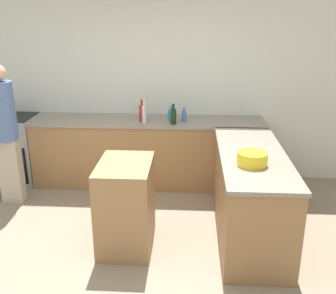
{
  "coord_description": "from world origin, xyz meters",
  "views": [
    {
      "loc": [
        0.59,
        -3.19,
        2.35
      ],
      "look_at": [
        0.36,
        0.72,
        0.98
      ],
      "focal_mm": 42.0,
      "sensor_mm": 36.0,
      "label": 1
    }
  ],
  "objects_px": {
    "hot_sauce_bottle": "(142,112)",
    "wine_bottle_dark": "(173,116)",
    "water_bottle_blue": "(184,116)",
    "mixing_bowl": "(252,158)",
    "vinegar_bottle_clear": "(144,114)",
    "island_table": "(126,205)",
    "dish_soap_bottle": "(171,114)",
    "person_by_range": "(5,130)",
    "range_oven": "(16,149)"
  },
  "relations": [
    {
      "from": "person_by_range",
      "to": "vinegar_bottle_clear",
      "type": "bearing_deg",
      "value": 17.71
    },
    {
      "from": "island_table",
      "to": "hot_sauce_bottle",
      "type": "distance_m",
      "value": 1.62
    },
    {
      "from": "range_oven",
      "to": "wine_bottle_dark",
      "type": "height_order",
      "value": "wine_bottle_dark"
    },
    {
      "from": "island_table",
      "to": "person_by_range",
      "type": "bearing_deg",
      "value": 151.03
    },
    {
      "from": "hot_sauce_bottle",
      "to": "water_bottle_blue",
      "type": "distance_m",
      "value": 0.56
    },
    {
      "from": "person_by_range",
      "to": "island_table",
      "type": "bearing_deg",
      "value": -28.97
    },
    {
      "from": "hot_sauce_bottle",
      "to": "person_by_range",
      "type": "bearing_deg",
      "value": -159.18
    },
    {
      "from": "island_table",
      "to": "dish_soap_bottle",
      "type": "bearing_deg",
      "value": 76.5
    },
    {
      "from": "mixing_bowl",
      "to": "person_by_range",
      "type": "distance_m",
      "value": 3.0
    },
    {
      "from": "island_table",
      "to": "wine_bottle_dark",
      "type": "distance_m",
      "value": 1.56
    },
    {
      "from": "island_table",
      "to": "dish_soap_bottle",
      "type": "relative_size",
      "value": 4.53
    },
    {
      "from": "range_oven",
      "to": "hot_sauce_bottle",
      "type": "xyz_separation_m",
      "value": [
        1.85,
        -0.08,
        0.58
      ]
    },
    {
      "from": "dish_soap_bottle",
      "to": "vinegar_bottle_clear",
      "type": "height_order",
      "value": "vinegar_bottle_clear"
    },
    {
      "from": "range_oven",
      "to": "island_table",
      "type": "xyz_separation_m",
      "value": [
        1.86,
        -1.59,
        -0.01
      ]
    },
    {
      "from": "mixing_bowl",
      "to": "range_oven",
      "type": "bearing_deg",
      "value": 152.82
    },
    {
      "from": "vinegar_bottle_clear",
      "to": "wine_bottle_dark",
      "type": "distance_m",
      "value": 0.39
    },
    {
      "from": "range_oven",
      "to": "vinegar_bottle_clear",
      "type": "height_order",
      "value": "vinegar_bottle_clear"
    },
    {
      "from": "range_oven",
      "to": "wine_bottle_dark",
      "type": "xyz_separation_m",
      "value": [
        2.27,
        -0.2,
        0.57
      ]
    },
    {
      "from": "vinegar_bottle_clear",
      "to": "wine_bottle_dark",
      "type": "height_order",
      "value": "vinegar_bottle_clear"
    },
    {
      "from": "hot_sauce_bottle",
      "to": "wine_bottle_dark",
      "type": "distance_m",
      "value": 0.44
    },
    {
      "from": "dish_soap_bottle",
      "to": "water_bottle_blue",
      "type": "bearing_deg",
      "value": -18.02
    },
    {
      "from": "mixing_bowl",
      "to": "dish_soap_bottle",
      "type": "bearing_deg",
      "value": 118.86
    },
    {
      "from": "mixing_bowl",
      "to": "person_by_range",
      "type": "xyz_separation_m",
      "value": [
        -2.86,
        0.9,
        -0.03
      ]
    },
    {
      "from": "dish_soap_bottle",
      "to": "water_bottle_blue",
      "type": "distance_m",
      "value": 0.19
    },
    {
      "from": "vinegar_bottle_clear",
      "to": "mixing_bowl",
      "type": "bearing_deg",
      "value": -49.59
    },
    {
      "from": "water_bottle_blue",
      "to": "island_table",
      "type": "bearing_deg",
      "value": -110.14
    },
    {
      "from": "island_table",
      "to": "mixing_bowl",
      "type": "height_order",
      "value": "mixing_bowl"
    },
    {
      "from": "vinegar_bottle_clear",
      "to": "water_bottle_blue",
      "type": "relative_size",
      "value": 1.69
    },
    {
      "from": "dish_soap_bottle",
      "to": "wine_bottle_dark",
      "type": "relative_size",
      "value": 0.75
    },
    {
      "from": "dish_soap_bottle",
      "to": "person_by_range",
      "type": "bearing_deg",
      "value": -161.25
    },
    {
      "from": "range_oven",
      "to": "wine_bottle_dark",
      "type": "relative_size",
      "value": 3.54
    },
    {
      "from": "dish_soap_bottle",
      "to": "vinegar_bottle_clear",
      "type": "xyz_separation_m",
      "value": [
        -0.35,
        -0.15,
        0.04
      ]
    },
    {
      "from": "water_bottle_blue",
      "to": "wine_bottle_dark",
      "type": "height_order",
      "value": "wine_bottle_dark"
    },
    {
      "from": "mixing_bowl",
      "to": "wine_bottle_dark",
      "type": "relative_size",
      "value": 1.09
    },
    {
      "from": "wine_bottle_dark",
      "to": "dish_soap_bottle",
      "type": "bearing_deg",
      "value": 102.65
    },
    {
      "from": "island_table",
      "to": "water_bottle_blue",
      "type": "bearing_deg",
      "value": 69.86
    },
    {
      "from": "mixing_bowl",
      "to": "vinegar_bottle_clear",
      "type": "xyz_separation_m",
      "value": [
        -1.21,
        1.43,
        0.06
      ]
    },
    {
      "from": "dish_soap_bottle",
      "to": "person_by_range",
      "type": "xyz_separation_m",
      "value": [
        -1.99,
        -0.68,
        -0.05
      ]
    },
    {
      "from": "wine_bottle_dark",
      "to": "person_by_range",
      "type": "xyz_separation_m",
      "value": [
        -2.03,
        -0.49,
        -0.08
      ]
    },
    {
      "from": "island_table",
      "to": "water_bottle_blue",
      "type": "xyz_separation_m",
      "value": [
        0.56,
        1.51,
        0.55
      ]
    },
    {
      "from": "mixing_bowl",
      "to": "hot_sauce_bottle",
      "type": "xyz_separation_m",
      "value": [
        -1.25,
        1.51,
        0.05
      ]
    },
    {
      "from": "wine_bottle_dark",
      "to": "vinegar_bottle_clear",
      "type": "bearing_deg",
      "value": 175.19
    },
    {
      "from": "range_oven",
      "to": "mixing_bowl",
      "type": "relative_size",
      "value": 3.25
    },
    {
      "from": "dish_soap_bottle",
      "to": "hot_sauce_bottle",
      "type": "distance_m",
      "value": 0.39
    },
    {
      "from": "vinegar_bottle_clear",
      "to": "dish_soap_bottle",
      "type": "bearing_deg",
      "value": 23.52
    },
    {
      "from": "wine_bottle_dark",
      "to": "person_by_range",
      "type": "height_order",
      "value": "person_by_range"
    },
    {
      "from": "range_oven",
      "to": "mixing_bowl",
      "type": "distance_m",
      "value": 3.53
    },
    {
      "from": "water_bottle_blue",
      "to": "mixing_bowl",
      "type": "bearing_deg",
      "value": -65.54
    },
    {
      "from": "range_oven",
      "to": "person_by_range",
      "type": "distance_m",
      "value": 0.89
    },
    {
      "from": "hot_sauce_bottle",
      "to": "water_bottle_blue",
      "type": "height_order",
      "value": "hot_sauce_bottle"
    }
  ]
}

